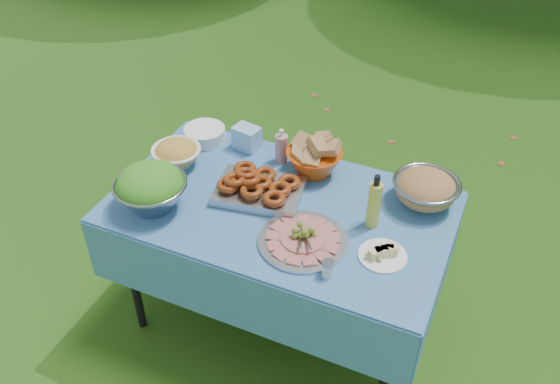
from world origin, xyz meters
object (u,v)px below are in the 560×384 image
Objects in this scene: pasta_bowl_steel at (426,189)px; bread_bowl at (314,156)px; picnic_table at (280,267)px; salad_bowl at (150,188)px; oil_bottle at (374,201)px; charcuterie_platter at (303,234)px; plate_stack at (205,134)px.

bread_bowl is at bearing 178.58° from pasta_bowl_steel.
bread_bowl is at bearing 81.26° from picnic_table.
oil_bottle is (0.90, 0.27, 0.02)m from salad_bowl.
salad_bowl is 0.94m from oil_bottle.
picnic_table is 3.97× the size of charcuterie_platter.
bread_bowl is at bearing 106.34° from charcuterie_platter.
pasta_bowl_steel is (0.52, -0.01, -0.01)m from bread_bowl.
pasta_bowl_steel reaches higher than picnic_table.
charcuterie_platter is at bearing -73.66° from bread_bowl.
plate_stack is at bearing 164.08° from oil_bottle.
pasta_bowl_steel is at bearing 26.06° from picnic_table.
picnic_table is at bearing 24.68° from salad_bowl.
picnic_table is 5.10× the size of pasta_bowl_steel.
picnic_table is 5.61× the size of bread_bowl.
plate_stack is at bearing 146.24° from charcuterie_platter.
bread_bowl is 0.52m from pasta_bowl_steel.
charcuterie_platter is at bearing -43.77° from picnic_table.
salad_bowl is 0.75m from bread_bowl.
oil_bottle reaches higher than bread_bowl.
salad_bowl is 0.55m from plate_stack.
salad_bowl is 1.18m from pasta_bowl_steel.
salad_bowl is 1.23× the size of oil_bottle.
plate_stack is at bearing 177.41° from bread_bowl.
picnic_table is 0.55m from bread_bowl.
oil_bottle is (0.36, -0.24, 0.04)m from bread_bowl.
charcuterie_platter is 0.32m from oil_bottle.
salad_bowl is at bearing -175.27° from charcuterie_platter.
salad_bowl is 0.68m from charcuterie_platter.
charcuterie_platter is (0.18, -0.17, 0.42)m from picnic_table.
pasta_bowl_steel is at bearing 49.33° from charcuterie_platter.
bread_bowl is 0.48m from charcuterie_platter.
oil_bottle is at bearing -15.92° from plate_stack.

